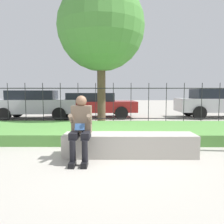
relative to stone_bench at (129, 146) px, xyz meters
The scene contains 9 objects.
ground_plane 0.39m from the stone_bench, behind, with size 60.00×60.00×0.00m, color #A8A399.
stone_bench is the anchor object (origin of this frame).
person_seated_reader 1.13m from the stone_bench, 161.14° to the right, with size 0.42×0.73×1.26m.
grass_berm 2.06m from the stone_bench, 99.36° to the left, with size 10.61×2.67×0.29m.
iron_fence 3.79m from the stone_bench, 95.17° to the left, with size 8.61×0.03×1.67m.
car_parked_left 7.49m from the stone_bench, 123.84° to the left, with size 4.09×2.11×1.40m.
car_parked_center 6.91m from the stone_bench, 101.51° to the left, with size 4.39×2.14×1.27m.
car_parked_right 8.49m from the stone_bench, 52.96° to the left, with size 4.33×1.89×1.48m.
tree_behind_fence 5.70m from the stone_bench, 100.71° to the left, with size 3.41×3.41×5.56m.
Camera 1 is at (-0.00, -4.48, 1.34)m, focal length 35.00 mm.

